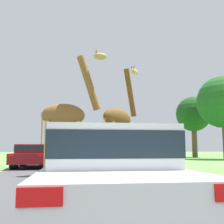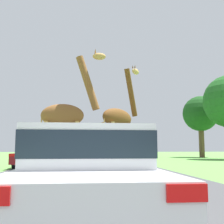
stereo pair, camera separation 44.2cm
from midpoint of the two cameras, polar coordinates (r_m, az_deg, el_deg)
The scene contains 9 objects.
road at distance 29.23m, azimuth -4.99°, elevation -9.43°, with size 7.91×120.00×0.00m.
giraffe_near_road at distance 12.92m, azimuth 2.56°, elevation -1.16°, with size 2.30×2.55×5.30m.
giraffe_companion at distance 11.60m, azimuth -8.13°, elevation -0.42°, with size 2.66×0.82×5.25m.
car_lead_maroon at distance 4.07m, azimuth -2.02°, elevation -12.26°, with size 1.74×4.00×1.36m.
car_queue_right at distance 21.19m, azimuth -6.64°, elevation -8.37°, with size 1.83×4.64×1.24m.
car_queue_left at distance 27.59m, azimuth -8.58°, elevation -8.04°, with size 1.76×4.21×1.32m.
car_far_ahead at distance 25.35m, azimuth 0.42°, elevation -8.10°, with size 1.94×4.01×1.38m.
car_verge_right at distance 16.73m, azimuth -14.53°, elevation -8.43°, with size 1.86×4.48×1.28m.
tree_left_edge at distance 35.48m, azimuth 17.88°, elevation -0.41°, with size 4.23×4.23×7.32m.
Camera 2 is at (-0.30, 0.77, 1.08)m, focal length 45.00 mm.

